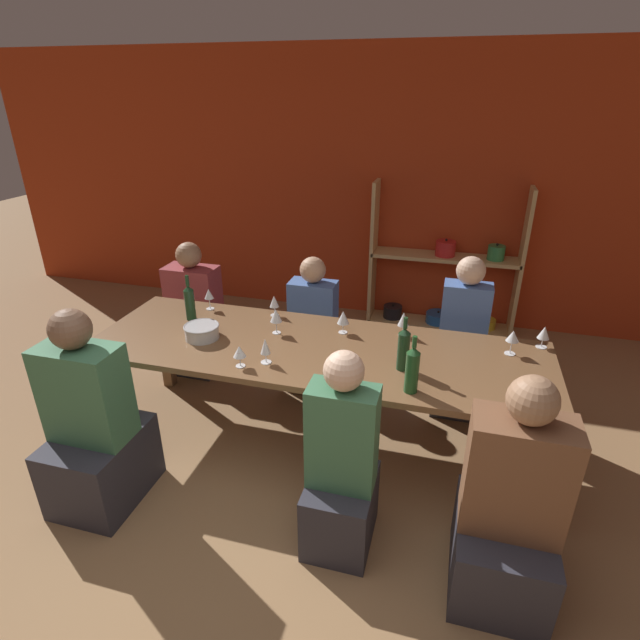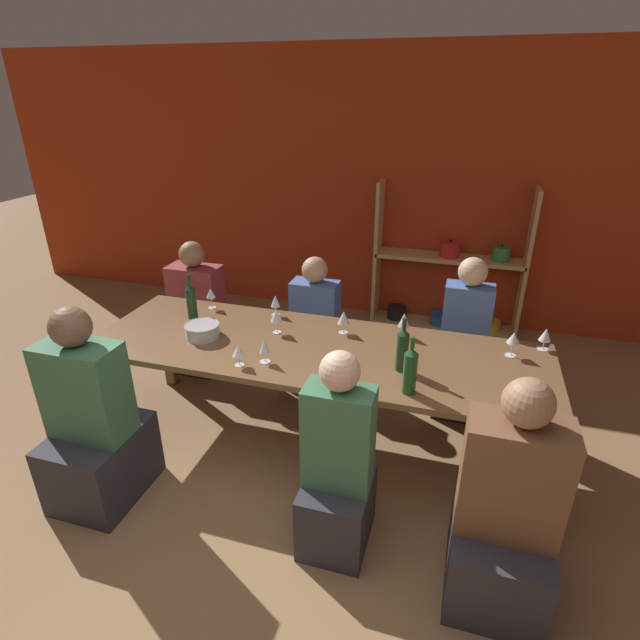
{
  "view_description": "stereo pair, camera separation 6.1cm",
  "coord_description": "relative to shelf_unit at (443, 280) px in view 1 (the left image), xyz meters",
  "views": [
    {
      "loc": [
        0.86,
        -1.32,
        2.3
      ],
      "look_at": [
        0.07,
        1.53,
        0.92
      ],
      "focal_mm": 28.0,
      "sensor_mm": 36.0,
      "label": 1
    },
    {
      "loc": [
        0.92,
        -1.3,
        2.3
      ],
      "look_at": [
        0.07,
        1.53,
        0.92
      ],
      "focal_mm": 28.0,
      "sensor_mm": 36.0,
      "label": 2
    }
  ],
  "objects": [
    {
      "name": "wine_glass_red_c",
      "position": [
        -0.6,
        -1.95,
        0.37
      ],
      "size": [
        0.08,
        0.08,
        0.16
      ],
      "color": "white",
      "rests_on": "dining_table"
    },
    {
      "name": "wine_bottle_amber",
      "position": [
        -0.08,
        -2.56,
        0.4
      ],
      "size": [
        0.08,
        0.08,
        0.34
      ],
      "color": "#1E4C23",
      "rests_on": "dining_table"
    },
    {
      "name": "person_near_b",
      "position": [
        -0.37,
        -2.96,
        -0.07
      ],
      "size": [
        0.35,
        0.44,
        1.19
      ],
      "color": "#2D2D38",
      "rests_on": "ground_plane"
    },
    {
      "name": "person_far_b",
      "position": [
        -2.06,
        -1.4,
        -0.1
      ],
      "size": [
        0.45,
        0.56,
        1.14
      ],
      "rotation": [
        0.0,
        0.0,
        3.14
      ],
      "color": "#2D2D38",
      "rests_on": "ground_plane"
    },
    {
      "name": "wine_bottle_green",
      "position": [
        -1.72,
        -2.03,
        0.4
      ],
      "size": [
        0.07,
        0.07,
        0.34
      ],
      "color": "#19381E",
      "rests_on": "dining_table"
    },
    {
      "name": "wine_glass_red_d",
      "position": [
        -1.1,
        -2.56,
        0.36
      ],
      "size": [
        0.08,
        0.08,
        0.14
      ],
      "color": "white",
      "rests_on": "dining_table"
    },
    {
      "name": "wine_glass_white_a",
      "position": [
        -1.15,
        -1.81,
        0.37
      ],
      "size": [
        0.07,
        0.07,
        0.16
      ],
      "color": "white",
      "rests_on": "dining_table"
    },
    {
      "name": "wine_glass_red_a",
      "position": [
        -0.39,
        -2.63,
        0.37
      ],
      "size": [
        0.08,
        0.08,
        0.15
      ],
      "color": "white",
      "rests_on": "dining_table"
    },
    {
      "name": "dining_table",
      "position": [
        -0.72,
        -2.2,
        0.19
      ],
      "size": [
        2.98,
        0.97,
        0.77
      ],
      "color": "brown",
      "rests_on": "ground_plane"
    },
    {
      "name": "wall_back_red",
      "position": [
        -0.79,
        0.2,
        0.84
      ],
      "size": [
        8.8,
        0.06,
        2.7
      ],
      "color": "#B23819",
      "rests_on": "ground_plane"
    },
    {
      "name": "person_far_a",
      "position": [
        0.2,
        -1.47,
        -0.04
      ],
      "size": [
        0.34,
        0.43,
        1.23
      ],
      "rotation": [
        0.0,
        0.0,
        3.14
      ],
      "color": "#2D2D38",
      "rests_on": "ground_plane"
    },
    {
      "name": "wine_glass_empty_a",
      "position": [
        -0.2,
        -1.88,
        0.38
      ],
      "size": [
        0.07,
        0.07,
        0.17
      ],
      "color": "white",
      "rests_on": "dining_table"
    },
    {
      "name": "wine_glass_white_c",
      "position": [
        0.69,
        -1.81,
        0.36
      ],
      "size": [
        0.08,
        0.08,
        0.15
      ],
      "color": "white",
      "rests_on": "dining_table"
    },
    {
      "name": "ground_plane",
      "position": [
        -0.79,
        -3.63,
        -0.51
      ],
      "size": [
        18.0,
        18.0,
        0.0
      ],
      "primitive_type": "plane",
      "color": "#936D47"
    },
    {
      "name": "wine_bottle_dark",
      "position": [
        -0.15,
        -2.33,
        0.4
      ],
      "size": [
        0.07,
        0.07,
        0.34
      ],
      "color": "#19381E",
      "rests_on": "dining_table"
    },
    {
      "name": "shelf_unit",
      "position": [
        0.0,
        0.0,
        0.0
      ],
      "size": [
        1.48,
        0.3,
        1.47
      ],
      "color": "tan",
      "rests_on": "ground_plane"
    },
    {
      "name": "wine_glass_white_b",
      "position": [
        0.48,
        -1.96,
        0.38
      ],
      "size": [
        0.08,
        0.08,
        0.16
      ],
      "color": "white",
      "rests_on": "dining_table"
    },
    {
      "name": "person_near_c",
      "position": [
        0.46,
        -3.03,
        -0.07
      ],
      "size": [
        0.45,
        0.56,
        1.22
      ],
      "color": "#2D2D38",
      "rests_on": "ground_plane"
    },
    {
      "name": "wine_glass_red_e",
      "position": [
        -0.96,
        -2.48,
        0.37
      ],
      "size": [
        0.07,
        0.07,
        0.16
      ],
      "color": "white",
      "rests_on": "dining_table"
    },
    {
      "name": "person_near_a",
      "position": [
        -1.83,
        -3.03,
        -0.06
      ],
      "size": [
        0.46,
        0.57,
        1.25
      ],
      "color": "#2D2D38",
      "rests_on": "ground_plane"
    },
    {
      "name": "wine_glass_red_b",
      "position": [
        -1.04,
        -2.08,
        0.39
      ],
      "size": [
        0.08,
        0.08,
        0.18
      ],
      "color": "white",
      "rests_on": "dining_table"
    },
    {
      "name": "wine_glass_empty_b",
      "position": [
        -1.67,
        -1.83,
        0.38
      ],
      "size": [
        0.07,
        0.07,
        0.16
      ],
      "color": "white",
      "rests_on": "dining_table"
    },
    {
      "name": "mixing_bowl",
      "position": [
        -1.49,
        -2.28,
        0.31
      ],
      "size": [
        0.24,
        0.24,
        0.1
      ],
      "color": "#B7BABC",
      "rests_on": "dining_table"
    },
    {
      "name": "person_far_c",
      "position": [
        -0.98,
        -1.39,
        -0.1
      ],
      "size": [
        0.38,
        0.47,
        1.1
      ],
      "rotation": [
        0.0,
        0.0,
        3.14
      ],
      "color": "#2D2D38",
      "rests_on": "ground_plane"
    }
  ]
}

